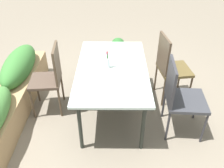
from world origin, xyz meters
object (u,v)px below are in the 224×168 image
Objects in this scene: chair_far_side at (50,76)px; flower_vase at (108,59)px; dining_table at (112,71)px; chair_near_left at (180,95)px; planter_box at (9,98)px; chair_near_right at (170,65)px; potted_plant at (118,49)px.

chair_far_side is 3.69× the size of flower_vase.
chair_far_side is at bearing 86.24° from dining_table.
chair_near_left is (-0.34, -0.82, -0.11)m from dining_table.
flower_vase is (-0.05, -0.78, 0.28)m from chair_far_side.
chair_near_right is at bearing -78.26° from planter_box.
planter_box is at bearing 95.10° from dining_table.
flower_vase is at bearing 82.22° from dining_table.
dining_table is at bearing 176.06° from potted_plant.
flower_vase reaches higher than chair_near_left.
chair_near_left is 0.68m from chair_near_right.
flower_vase is 0.57× the size of potted_plant.
dining_table is at bearing -97.78° from flower_vase.
chair_near_left is at bearing -112.66° from dining_table.
potted_plant is at bearing -154.77° from chair_near_left.
potted_plant is (1.41, -0.93, -0.32)m from chair_far_side.
planter_box reaches higher than potted_plant.
flower_vase is (0.35, 0.88, 0.29)m from chair_near_left.
planter_box is at bearing 102.86° from chair_far_side.
chair_near_right is at bearing -176.94° from chair_near_left.
dining_table is 1.56× the size of chair_far_side.
flower_vase is at bearing 173.93° from potted_plant.
chair_near_right reaches higher than chair_near_left.
chair_near_left is 0.99m from flower_vase.
planter_box is at bearing -92.28° from chair_near_left.
dining_table is at bearing -109.26° from chair_near_left.
planter_box is at bearing -86.74° from chair_near_right.
chair_far_side reaches higher than dining_table.
flower_vase is (0.01, 0.05, 0.17)m from dining_table.
chair_near_right is (0.68, -0.00, 0.02)m from chair_near_left.
chair_far_side is at bearing -72.19° from planter_box.
chair_near_right reaches higher than potted_plant.
dining_table reaches higher than potted_plant.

